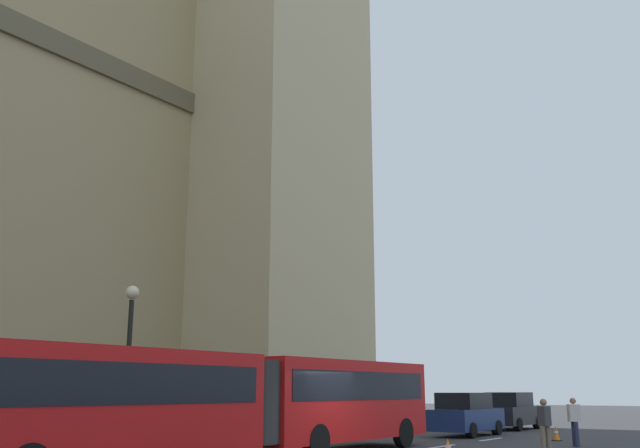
% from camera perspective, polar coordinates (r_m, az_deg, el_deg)
% --- Properties ---
extents(articulated_bus, '(17.74, 2.54, 2.90)m').
position_cam_1_polar(articulated_bus, '(20.45, -6.51, -13.85)').
color(articulated_bus, red).
rests_on(articulated_bus, ground_plane).
extents(sedan_lead, '(4.40, 1.86, 1.85)m').
position_cam_1_polar(sedan_lead, '(32.73, 11.78, -14.89)').
color(sedan_lead, navy).
rests_on(sedan_lead, ground_plane).
extents(sedan_trailing, '(4.40, 1.86, 1.85)m').
position_cam_1_polar(sedan_trailing, '(38.54, 15.27, -14.44)').
color(sedan_trailing, black).
rests_on(sedan_trailing, ground_plane).
extents(traffic_cone_west, '(0.36, 0.36, 0.58)m').
position_cam_1_polar(traffic_cone_west, '(22.09, 10.36, -17.48)').
color(traffic_cone_west, black).
rests_on(traffic_cone_west, ground_plane).
extents(traffic_cone_middle, '(0.36, 0.36, 0.58)m').
position_cam_1_polar(traffic_cone_middle, '(30.62, 18.61, -15.81)').
color(traffic_cone_middle, black).
rests_on(traffic_cone_middle, ground_plane).
extents(street_lamp, '(0.44, 0.44, 5.27)m').
position_cam_1_polar(street_lamp, '(23.51, -15.29, -10.20)').
color(street_lamp, black).
rests_on(street_lamp, ground_plane).
extents(pedestrian_near_cones, '(0.43, 0.46, 1.69)m').
position_cam_1_polar(pedestrian_near_cones, '(24.32, 17.78, -15.19)').
color(pedestrian_near_cones, '#726651').
rests_on(pedestrian_near_cones, ground_plane).
extents(pedestrian_by_kerb, '(0.44, 0.46, 1.69)m').
position_cam_1_polar(pedestrian_by_kerb, '(27.67, 19.94, -14.73)').
color(pedestrian_by_kerb, '#262D4C').
rests_on(pedestrian_by_kerb, ground_plane).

